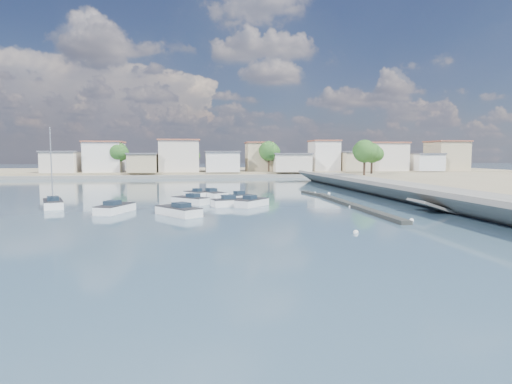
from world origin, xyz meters
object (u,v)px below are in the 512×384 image
Objects in this scene: motorboat_h at (235,203)px; motorboat_b at (253,203)px; sailboat at (53,204)px; motorboat_f at (195,195)px; motorboat_d at (235,198)px; motorboat_c at (189,201)px; motorboat_g at (214,195)px; motorboat_a at (177,211)px; motorboat_e at (117,208)px.

motorboat_b is at bearing -8.00° from motorboat_h.
sailboat reaches higher than motorboat_b.
motorboat_h is (-2.11, 0.30, 0.00)m from motorboat_b.
motorboat_b is 12.66m from motorboat_f.
motorboat_b and motorboat_d have the same top height.
motorboat_d is at bearing 17.84° from motorboat_c.
motorboat_d and motorboat_g have the same top height.
motorboat_a is 9.45m from motorboat_c.
sailboat reaches higher than motorboat_c.
motorboat_b is at bearing -4.43° from sailboat.
motorboat_a is 6.79m from motorboat_e.
motorboat_d is 5.40m from motorboat_g.
motorboat_c is at bearing 157.35° from motorboat_b.
motorboat_a is 1.01× the size of motorboat_h.
motorboat_c is 0.83× the size of motorboat_e.
motorboat_f is at bearing 61.56° from motorboat_e.
motorboat_a is at bearing -120.42° from motorboat_d.
motorboat_d is 4.61m from motorboat_h.
motorboat_f is (-5.06, 5.85, 0.00)m from motorboat_d.
motorboat_e and motorboat_h have the same top height.
motorboat_h is (6.15, 6.64, -0.00)m from motorboat_a.
motorboat_h is at bearing -4.05° from sailboat.
sailboat reaches higher than motorboat_d.
sailboat is (-14.86, -1.34, 0.04)m from motorboat_c.
motorboat_g is at bearing 64.35° from motorboat_c.
motorboat_d and motorboat_h have the same top height.
motorboat_d is at bearing 84.49° from motorboat_h.
motorboat_f is (0.62, 7.67, -0.00)m from motorboat_c.
motorboat_a is 1.29× the size of motorboat_d.
motorboat_c is at bearing -94.61° from motorboat_f.
motorboat_c is 0.86× the size of motorboat_g.
motorboat_a and motorboat_g have the same top height.
motorboat_e is 1.04× the size of motorboat_g.
motorboat_g is at bearing 23.79° from sailboat.
motorboat_e is 16.63m from motorboat_g.
motorboat_c is at bearing 84.42° from motorboat_a.
motorboat_a is 1.47× the size of motorboat_f.
motorboat_a is 1.19× the size of motorboat_b.
motorboat_g is 19.70m from sailboat.
motorboat_g is (10.23, 13.11, 0.00)m from motorboat_e.
motorboat_b is 0.85× the size of motorboat_g.
motorboat_b is 5.16m from motorboat_d.
motorboat_e is at bearing -146.81° from motorboat_d.
motorboat_d is (-1.66, 4.89, -0.00)m from motorboat_b.
motorboat_d is at bearing 108.79° from motorboat_b.
motorboat_g is (2.55, -1.07, 0.00)m from motorboat_f.
motorboat_f is at bearing 130.86° from motorboat_d.
sailboat is (-20.53, -3.17, 0.04)m from motorboat_d.
motorboat_b and motorboat_g have the same top height.
motorboat_c is 1.10× the size of motorboat_d.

